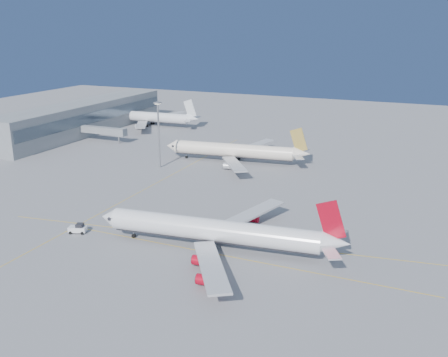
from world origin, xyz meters
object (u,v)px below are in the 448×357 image
airliner_etihad (236,151)px  light_mast (159,129)px  airliner_virgin (218,231)px  airliner_third (150,117)px  pushback_tug (78,229)px

airliner_etihad → light_mast: bearing=-148.7°
airliner_virgin → airliner_third: 156.80m
airliner_virgin → airliner_third: bearing=121.2°
pushback_tug → airliner_third: bearing=95.6°
pushback_tug → light_mast: bearing=82.5°
airliner_etihad → pushback_tug: bearing=-105.1°
airliner_third → light_mast: 83.18m
airliner_etihad → pushback_tug: airliner_etihad is taller
pushback_tug → light_mast: size_ratio=0.20×
airliner_third → light_mast: bearing=-59.2°
light_mast → airliner_etihad: bearing=38.5°
airliner_etihad → pushback_tug: (-11.10, -80.05, -3.41)m
airliner_virgin → airliner_etihad: 78.94m
light_mast → airliner_virgin: bearing=-48.9°
airliner_etihad → airliner_third: (-69.59, 49.87, 0.02)m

